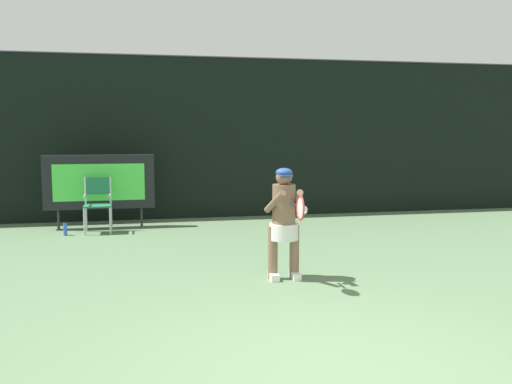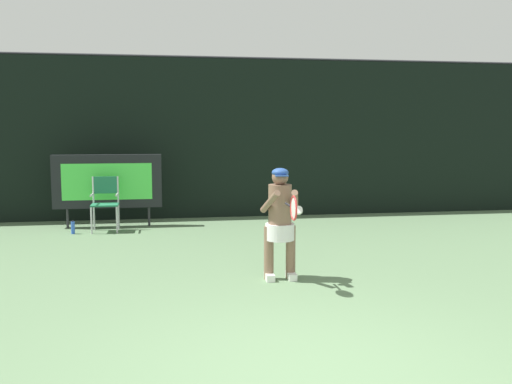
# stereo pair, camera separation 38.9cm
# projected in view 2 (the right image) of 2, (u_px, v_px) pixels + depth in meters

# --- Properties ---
(backdrop_screen) EXTENTS (18.00, 0.12, 3.66)m
(backdrop_screen) POSITION_uv_depth(u_px,v_px,m) (218.00, 138.00, 12.62)
(backdrop_screen) COLOR black
(backdrop_screen) RESTS_ON ground
(scoreboard) EXTENTS (2.20, 0.21, 1.50)m
(scoreboard) POSITION_uv_depth(u_px,v_px,m) (108.00, 181.00, 11.41)
(scoreboard) COLOR black
(scoreboard) RESTS_ON ground
(umpire_chair) EXTENTS (0.52, 0.44, 1.08)m
(umpire_chair) POSITION_uv_depth(u_px,v_px,m) (105.00, 200.00, 10.95)
(umpire_chair) COLOR #B7B7BC
(umpire_chair) RESTS_ON ground
(water_bottle) EXTENTS (0.07, 0.07, 0.27)m
(water_bottle) POSITION_uv_depth(u_px,v_px,m) (73.00, 228.00, 10.69)
(water_bottle) COLOR blue
(water_bottle) RESTS_ON ground
(tennis_player) EXTENTS (0.53, 0.61, 1.50)m
(tennis_player) POSITION_uv_depth(u_px,v_px,m) (280.00, 219.00, 7.38)
(tennis_player) COLOR white
(tennis_player) RESTS_ON ground
(tennis_racket) EXTENTS (0.03, 0.60, 0.31)m
(tennis_racket) POSITION_uv_depth(u_px,v_px,m) (293.00, 208.00, 6.74)
(tennis_racket) COLOR black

